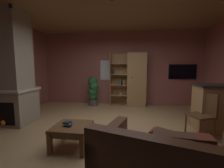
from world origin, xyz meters
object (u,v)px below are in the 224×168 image
coffee_table (72,130)px  table_book_0 (69,124)px  wall_mounted_tv (182,72)px  bookshelf_cabinet (134,80)px  dining_chair (204,112)px  stone_fireplace (12,74)px  potted_floor_plant (93,90)px  table_book_2 (67,122)px  table_book_1 (68,125)px

coffee_table → table_book_0: (-0.07, 0.02, 0.10)m
wall_mounted_tv → bookshelf_cabinet: bearing=-173.2°
bookshelf_cabinet → dining_chair: size_ratio=2.17×
stone_fireplace → bookshelf_cabinet: 3.81m
bookshelf_cabinet → potted_floor_plant: bookshelf_cabinet is taller
bookshelf_cabinet → potted_floor_plant: bearing=-174.1°
table_book_0 → potted_floor_plant: size_ratio=0.11×
table_book_2 → wall_mounted_tv: bearing=48.0°
coffee_table → table_book_1: bearing=-123.6°
table_book_1 → potted_floor_plant: size_ratio=0.11×
stone_fireplace → table_book_0: stone_fireplace is taller
coffee_table → table_book_2: 0.17m
table_book_2 → wall_mounted_tv: (3.00, 3.33, 0.83)m
dining_chair → wall_mounted_tv: bearing=81.3°
table_book_2 → wall_mounted_tv: wall_mounted_tv is taller
coffee_table → dining_chair: bearing=16.6°
table_book_0 → table_book_2: bearing=-92.8°
stone_fireplace → bookshelf_cabinet: (3.12, 2.17, -0.31)m
table_book_1 → table_book_2: table_book_2 is taller
stone_fireplace → potted_floor_plant: 2.63m
bookshelf_cabinet → dining_chair: 2.76m
table_book_0 → dining_chair: dining_chair is taller
coffee_table → potted_floor_plant: 2.97m
coffee_table → potted_floor_plant: (-0.42, 2.93, 0.28)m
bookshelf_cabinet → potted_floor_plant: size_ratio=1.77×
table_book_1 → wall_mounted_tv: bearing=48.6°
bookshelf_cabinet → table_book_0: 3.35m
coffee_table → dining_chair: dining_chair is taller
table_book_1 → table_book_2: 0.05m
table_book_0 → table_book_1: size_ratio=0.95×
table_book_0 → table_book_2: 0.07m
table_book_1 → coffee_table: bearing=56.4°
dining_chair → table_book_1: bearing=-162.4°
table_book_1 → bookshelf_cabinet: bearing=69.3°
wall_mounted_tv → coffee_table: bearing=-131.5°
coffee_table → table_book_0: table_book_0 is taller
table_book_1 → potted_floor_plant: bearing=97.1°
potted_floor_plant → bookshelf_cabinet: bearing=5.9°
table_book_0 → bookshelf_cabinet: bearing=68.3°
coffee_table → wall_mounted_tv: 4.52m
dining_chair → potted_floor_plant: 3.67m
stone_fireplace → bookshelf_cabinet: size_ratio=1.43×
bookshelf_cabinet → dining_chair: bearing=-59.4°
stone_fireplace → table_book_2: stone_fireplace is taller
stone_fireplace → table_book_2: (1.89, -0.96, -0.82)m
bookshelf_cabinet → table_book_2: 3.39m
stone_fireplace → table_book_1: 2.33m
coffee_table → table_book_1: (-0.04, -0.06, 0.12)m
table_book_2 → wall_mounted_tv: 4.56m
table_book_2 → dining_chair: 2.73m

